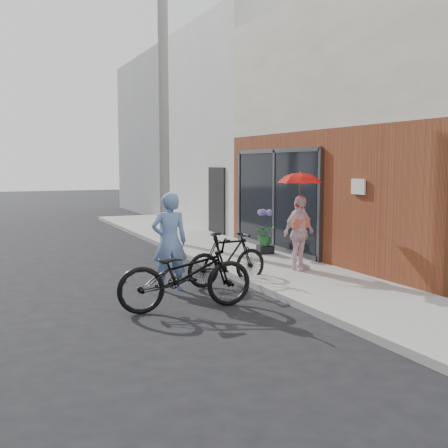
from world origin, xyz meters
TOP-DOWN VIEW (x-y plane):
  - ground at (0.00, 0.00)m, footprint 80.00×80.00m
  - sidewalk at (2.10, 2.00)m, footprint 2.20×24.00m
  - curb at (0.94, 2.00)m, footprint 0.12×24.00m
  - brick_building at (7.19, 2.01)m, footprint 8.09×8.00m
  - plaster_building at (7.20, 9.00)m, footprint 8.00×6.00m
  - east_building_far at (7.20, 16.00)m, footprint 8.00×8.00m
  - utility_pole at (1.10, 6.00)m, footprint 0.28×0.28m
  - officer at (-0.53, 0.72)m, footprint 0.69×0.50m
  - bike_left at (-0.73, -0.65)m, footprint 2.18×0.85m
  - bike_right at (0.60, 0.72)m, footprint 1.71×0.67m
  - kimono_woman at (2.28, 0.93)m, footprint 0.96×0.66m
  - parasol at (2.28, 0.93)m, footprint 0.84×0.84m
  - planter at (2.65, 3.05)m, footprint 0.41×0.41m
  - potted_plant at (2.65, 3.05)m, footprint 0.51×0.44m

SIDE VIEW (x-z plane):
  - ground at x=0.00m, z-range 0.00..0.00m
  - sidewalk at x=2.10m, z-range 0.00..0.12m
  - curb at x=0.94m, z-range 0.00..0.12m
  - planter at x=2.65m, z-range 0.12..0.31m
  - bike_right at x=0.60m, z-range 0.00..1.00m
  - bike_left at x=-0.73m, z-range 0.00..1.13m
  - potted_plant at x=2.65m, z-range 0.31..0.87m
  - kimono_woman at x=2.28m, z-range 0.12..1.63m
  - officer at x=-0.53m, z-range 0.00..1.76m
  - parasol at x=2.28m, z-range 1.63..2.37m
  - brick_building at x=7.19m, z-range -0.01..5.99m
  - plaster_building at x=7.20m, z-range 0.00..7.00m
  - east_building_far at x=7.20m, z-range 0.00..7.00m
  - utility_pole at x=1.10m, z-range 0.00..7.00m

